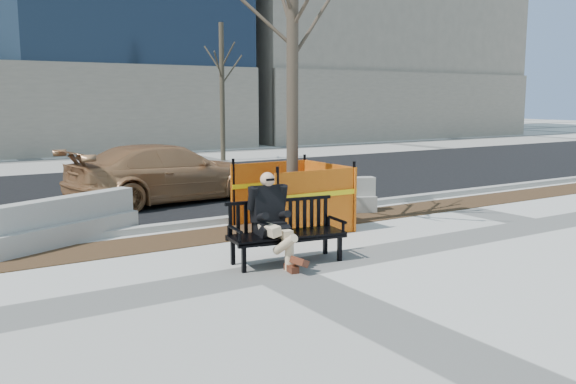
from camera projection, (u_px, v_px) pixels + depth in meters
name	position (u px, v px, depth m)	size (l,w,h in m)	color
ground	(274.00, 271.00, 8.90)	(120.00, 120.00, 0.00)	beige
mulch_strip	(200.00, 237.00, 11.07)	(40.00, 1.20, 0.02)	#47301C
asphalt_street	(103.00, 193.00, 16.25)	(60.00, 10.40, 0.01)	black
curb	(179.00, 225.00, 11.85)	(60.00, 0.25, 0.12)	#9E9B93
bench	(287.00, 263.00, 9.37)	(1.81, 0.65, 0.96)	black
seated_man	(270.00, 264.00, 9.31)	(0.60, 1.00, 1.40)	black
tree_fence	(292.00, 229.00, 11.81)	(2.66, 2.66, 6.65)	orange
sedan	(168.00, 202.00, 14.85)	(1.97, 4.84, 1.41)	#A16E45
jersey_barrier_left	(66.00, 243.00, 10.64)	(2.85, 0.57, 0.82)	#A09D96
jersey_barrier_right	(314.00, 213.00, 13.39)	(2.71, 0.54, 0.78)	gray
far_tree_right	(223.00, 161.00, 24.69)	(2.16, 2.16, 5.84)	#473D2E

